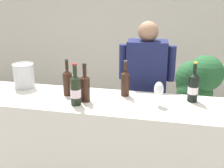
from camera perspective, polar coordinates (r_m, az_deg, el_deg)
The scene contains 11 objects.
wall_back at distance 4.79m, azimuth 7.44°, elevation 12.32°, with size 8.00×0.10×2.80m, color beige.
counter at distance 2.59m, azimuth 0.97°, elevation -14.00°, with size 2.48×0.58×1.01m, color beige.
wine_bottle_0 at distance 2.46m, azimuth 2.63°, elevation 0.34°, with size 0.07×0.07×0.31m.
wine_bottle_1 at distance 2.50m, azimuth -8.78°, elevation 0.46°, with size 0.08×0.08×0.32m.
wine_bottle_4 at distance 2.42m, azimuth 15.77°, elevation -0.58°, with size 0.08×0.08×0.33m.
wine_bottle_5 at distance 2.28m, azimuth -7.22°, elevation -1.12°, with size 0.08×0.08×0.34m.
wine_bottle_6 at distance 2.34m, azimuth -5.37°, elevation -0.59°, with size 0.08×0.08×0.32m.
wine_glass at distance 2.27m, azimuth 9.23°, elevation -1.21°, with size 0.08×0.08×0.19m.
ice_bucket at distance 2.79m, azimuth -17.03°, elevation 1.63°, with size 0.19×0.19×0.23m.
person_server at distance 2.93m, azimuth 6.62°, elevation -3.89°, with size 0.54×0.26×1.61m.
potted_shrub at distance 3.54m, azimuth 16.19°, elevation -0.76°, with size 0.53×0.56×1.19m.
Camera 1 is at (0.43, -2.14, 1.89)m, focal length 46.23 mm.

